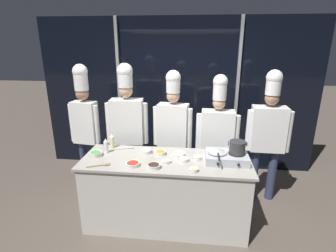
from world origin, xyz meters
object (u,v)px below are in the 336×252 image
at_px(squeeze_bottle_clear, 106,146).
at_px(prep_bowl_garlic, 184,159).
at_px(prep_bowl_chili_flakes, 133,164).
at_px(chef_line, 173,125).
at_px(portable_stove, 227,157).
at_px(prep_bowl_rice, 146,151).
at_px(chef_head, 85,118).
at_px(prep_bowl_ginger, 194,169).
at_px(chef_apprentice, 268,130).
at_px(stock_pot, 237,147).
at_px(prep_bowl_scallions, 96,154).
at_px(squeeze_bottle_oil, 112,141).
at_px(prep_bowl_bean_sprouts, 197,158).
at_px(prep_bowl_soy_glaze, 154,166).
at_px(prep_bowl_onion, 178,154).
at_px(frying_pan, 217,151).
at_px(chef_sous, 127,122).
at_px(serving_spoon_solid, 129,148).
at_px(chef_pastry, 217,132).
at_px(prep_bowl_carrots, 160,153).
at_px(prep_bowl_shrimp, 166,161).
at_px(serving_spoon_slotted, 104,165).

height_order(squeeze_bottle_clear, prep_bowl_garlic, squeeze_bottle_clear).
bearing_deg(prep_bowl_chili_flakes, chef_line, 68.89).
relative_size(portable_stove, prep_bowl_chili_flakes, 2.98).
distance_m(portable_stove, squeeze_bottle_clear, 1.53).
xyz_separation_m(prep_bowl_rice, chef_head, (-1.04, 0.56, 0.25)).
distance_m(prep_bowl_ginger, chef_apprentice, 1.44).
distance_m(stock_pot, prep_bowl_scallions, 1.75).
bearing_deg(portable_stove, squeeze_bottle_oil, 170.28).
distance_m(squeeze_bottle_oil, prep_bowl_scallions, 0.32).
distance_m(prep_bowl_ginger, prep_bowl_bean_sprouts, 0.31).
height_order(prep_bowl_ginger, prep_bowl_soy_glaze, prep_bowl_soy_glaze).
distance_m(prep_bowl_onion, chef_head, 1.61).
bearing_deg(frying_pan, squeeze_bottle_oil, 169.31).
distance_m(chef_sous, chef_line, 0.68).
distance_m(serving_spoon_solid, chef_pastry, 1.30).
bearing_deg(chef_head, prep_bowl_soy_glaze, 149.59).
relative_size(frying_pan, prep_bowl_scallions, 2.51).
height_order(prep_bowl_bean_sprouts, chef_pastry, chef_pastry).
bearing_deg(prep_bowl_scallions, prep_bowl_rice, 14.27).
distance_m(portable_stove, prep_bowl_garlic, 0.52).
xyz_separation_m(prep_bowl_rice, chef_sous, (-0.38, 0.55, 0.21)).
xyz_separation_m(prep_bowl_scallions, chef_sous, (0.23, 0.71, 0.21)).
bearing_deg(portable_stove, prep_bowl_carrots, 173.04).
bearing_deg(stock_pot, prep_bowl_bean_sprouts, -179.04).
bearing_deg(prep_bowl_rice, squeeze_bottle_oil, 165.52).
distance_m(prep_bowl_garlic, chef_sous, 1.18).
xyz_separation_m(prep_bowl_shrimp, prep_bowl_garlic, (0.21, 0.06, 0.00)).
relative_size(frying_pan, squeeze_bottle_oil, 2.07).
distance_m(prep_bowl_garlic, prep_bowl_ginger, 0.28).
distance_m(prep_bowl_scallions, chef_line, 1.20).
relative_size(serving_spoon_solid, chef_sous, 0.13).
height_order(frying_pan, chef_pastry, chef_pastry).
height_order(serving_spoon_slotted, chef_line, chef_line).
relative_size(prep_bowl_scallions, prep_bowl_ginger, 1.61).
relative_size(portable_stove, prep_bowl_garlic, 4.14).
distance_m(prep_bowl_shrimp, prep_bowl_bean_sprouts, 0.39).
distance_m(prep_bowl_rice, prep_bowl_chili_flakes, 0.39).
distance_m(prep_bowl_onion, prep_bowl_rice, 0.43).
bearing_deg(prep_bowl_soy_glaze, serving_spoon_slotted, -179.40).
distance_m(prep_bowl_shrimp, chef_line, 0.87).
bearing_deg(serving_spoon_slotted, squeeze_bottle_clear, 103.87).
height_order(prep_bowl_ginger, chef_head, chef_head).
distance_m(prep_bowl_bean_sprouts, chef_sous, 1.27).
xyz_separation_m(squeeze_bottle_oil, chef_apprentice, (2.14, 0.43, 0.10)).
bearing_deg(prep_bowl_soy_glaze, chef_sous, 119.90).
distance_m(frying_pan, prep_bowl_bean_sprouts, 0.26).
distance_m(serving_spoon_slotted, chef_line, 1.26).
relative_size(serving_spoon_slotted, chef_sous, 0.13).
bearing_deg(chef_head, chef_apprentice, -172.00).
relative_size(portable_stove, chef_sous, 0.25).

